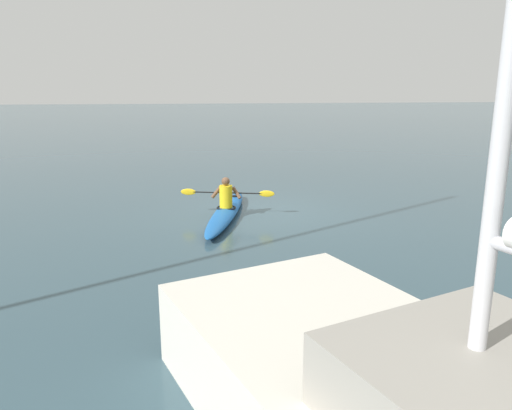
% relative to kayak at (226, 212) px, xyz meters
% --- Properties ---
extents(ground_plane, '(160.00, 160.00, 0.00)m').
position_rel_kayak_xyz_m(ground_plane, '(-0.97, -0.36, -0.13)').
color(ground_plane, '#334C56').
extents(kayak, '(1.69, 4.60, 0.26)m').
position_rel_kayak_xyz_m(kayak, '(0.00, 0.00, 0.00)').
color(kayak, '#1959A5').
rests_on(kayak, ground).
extents(kayaker, '(2.39, 0.69, 0.79)m').
position_rel_kayak_xyz_m(kayaker, '(-0.01, -0.04, 0.47)').
color(kayaker, yellow).
rests_on(kayaker, kayak).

